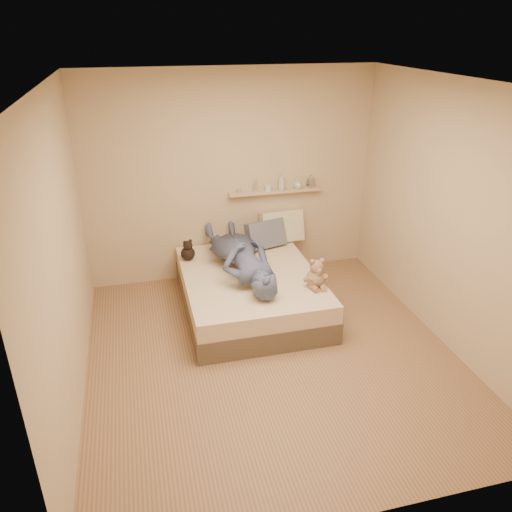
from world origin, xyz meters
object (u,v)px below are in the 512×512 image
object	(u,v)px
pillow_cream	(282,226)
pillow_grey	(266,234)
teddy_bear	(316,275)
person	(240,256)
wall_shelf	(275,191)
dark_plush	(188,251)
bed	(250,291)
game_console	(261,285)

from	to	relation	value
pillow_cream	pillow_grey	size ratio (longest dim) A/B	1.10
teddy_bear	person	size ratio (longest dim) A/B	0.20
pillow_cream	wall_shelf	bearing A→B (deg)	132.28
pillow_grey	person	xyz separation A→B (m)	(-0.46, -0.60, 0.03)
teddy_bear	pillow_grey	bearing A→B (deg)	102.05
dark_plush	pillow_grey	world-z (taller)	pillow_grey
bed	pillow_cream	bearing A→B (deg)	53.16
game_console	dark_plush	bearing A→B (deg)	118.05
dark_plush	person	distance (m)	0.71
teddy_bear	pillow_grey	xyz separation A→B (m)	(-0.25, 1.16, 0.03)
bed	dark_plush	bearing A→B (deg)	139.53
bed	wall_shelf	size ratio (longest dim) A/B	1.58
game_console	teddy_bear	size ratio (longest dim) A/B	0.60
dark_plush	pillow_cream	world-z (taller)	pillow_cream
game_console	teddy_bear	bearing A→B (deg)	11.36
pillow_grey	wall_shelf	distance (m)	0.56
person	wall_shelf	xyz separation A→B (m)	(0.64, 0.82, 0.45)
dark_plush	game_console	bearing A→B (deg)	-61.95
wall_shelf	pillow_cream	bearing A→B (deg)	-47.72
bed	pillow_grey	size ratio (longest dim) A/B	3.80
game_console	pillow_cream	bearing A→B (deg)	65.61
person	wall_shelf	world-z (taller)	wall_shelf
game_console	wall_shelf	world-z (taller)	wall_shelf
bed	pillow_grey	distance (m)	0.88
pillow_cream	wall_shelf	xyz separation A→B (m)	(-0.07, 0.08, 0.45)
dark_plush	pillow_grey	xyz separation A→B (m)	(1.00, 0.15, 0.06)
game_console	dark_plush	size ratio (longest dim) A/B	0.78
wall_shelf	pillow_grey	bearing A→B (deg)	-129.63
teddy_bear	person	world-z (taller)	person
pillow_cream	game_console	bearing A→B (deg)	-114.39
person	wall_shelf	distance (m)	1.13
game_console	person	world-z (taller)	person
wall_shelf	bed	bearing A→B (deg)	-121.18
game_console	dark_plush	world-z (taller)	dark_plush
game_console	bed	bearing A→B (deg)	87.53
person	teddy_bear	bearing A→B (deg)	134.47
bed	pillow_grey	bearing A→B (deg)	61.89
bed	dark_plush	xyz separation A→B (m)	(-0.63, 0.54, 0.34)
dark_plush	pillow_grey	distance (m)	1.01
pillow_grey	person	world-z (taller)	person
dark_plush	pillow_grey	size ratio (longest dim) A/B	0.52
bed	wall_shelf	distance (m)	1.38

